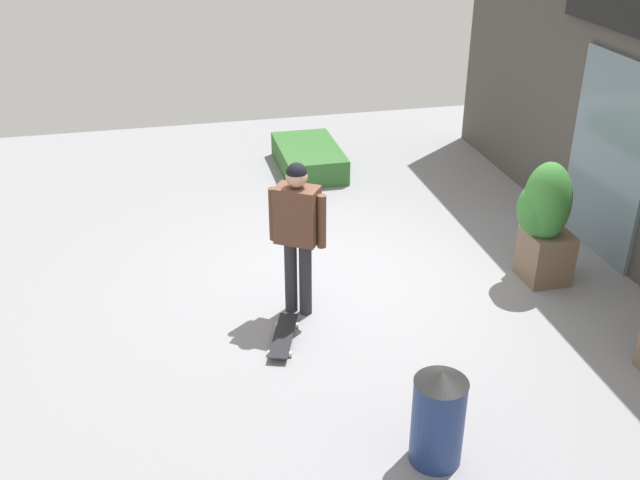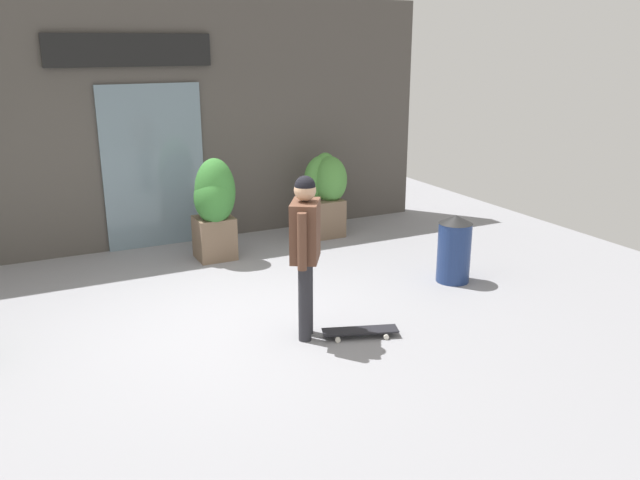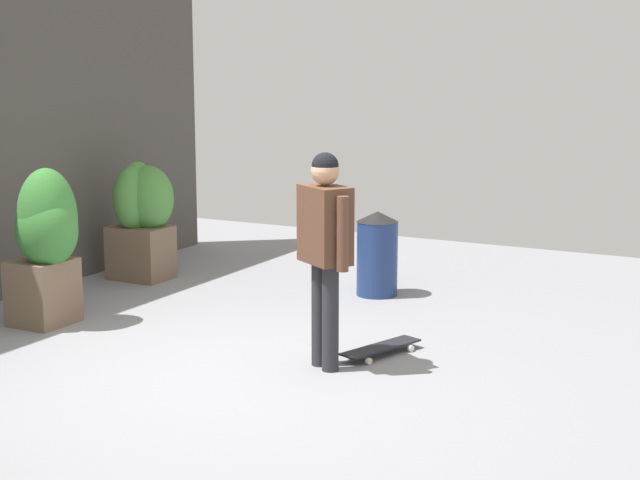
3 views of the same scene
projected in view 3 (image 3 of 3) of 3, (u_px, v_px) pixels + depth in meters
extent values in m
plane|color=gray|center=(218.00, 373.00, 7.42)|extent=(12.00, 12.00, 0.00)
cylinder|color=#28282D|center=(320.00, 313.00, 7.53)|extent=(0.13, 0.13, 0.83)
cylinder|color=#28282D|center=(330.00, 318.00, 7.39)|extent=(0.13, 0.13, 0.83)
cube|color=brown|center=(325.00, 225.00, 7.33)|extent=(0.44, 0.49, 0.59)
cylinder|color=brown|center=(308.00, 224.00, 7.55)|extent=(0.09, 0.09, 0.56)
cylinder|color=brown|center=(343.00, 234.00, 7.12)|extent=(0.09, 0.09, 0.56)
sphere|color=tan|center=(325.00, 171.00, 7.26)|extent=(0.21, 0.21, 0.21)
sphere|color=black|center=(325.00, 166.00, 7.25)|extent=(0.20, 0.20, 0.20)
cube|color=black|center=(381.00, 347.00, 7.84)|extent=(0.79, 0.43, 0.02)
cylinder|color=silver|center=(392.00, 343.00, 8.09)|extent=(0.06, 0.05, 0.05)
cylinder|color=silver|center=(411.00, 348.00, 7.94)|extent=(0.06, 0.05, 0.05)
cylinder|color=silver|center=(350.00, 355.00, 7.75)|extent=(0.06, 0.05, 0.05)
cylinder|color=silver|center=(369.00, 361.00, 7.61)|extent=(0.06, 0.05, 0.05)
cube|color=brown|center=(43.00, 292.00, 8.74)|extent=(0.51, 0.48, 0.59)
ellipsoid|color=#387A33|center=(47.00, 229.00, 8.56)|extent=(0.52, 0.57, 0.68)
ellipsoid|color=#387A33|center=(47.00, 218.00, 8.58)|extent=(0.55, 0.51, 0.89)
cube|color=brown|center=(141.00, 253.00, 10.54)|extent=(0.47, 0.63, 0.58)
ellipsoid|color=#4C8C3D|center=(134.00, 199.00, 10.43)|extent=(0.54, 0.39, 0.71)
ellipsoid|color=#4C8C3D|center=(138.00, 196.00, 10.50)|extent=(0.45, 0.38, 0.75)
ellipsoid|color=#4C8C3D|center=(148.00, 198.00, 10.47)|extent=(0.51, 0.56, 0.71)
cylinder|color=navy|center=(377.00, 258.00, 9.79)|extent=(0.41, 0.41, 0.75)
cone|color=black|center=(378.00, 217.00, 9.71)|extent=(0.42, 0.42, 0.10)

